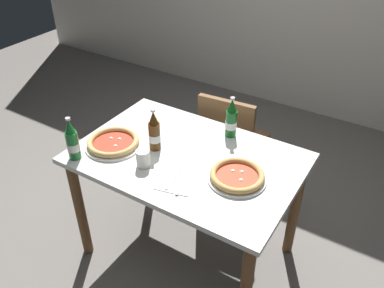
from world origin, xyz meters
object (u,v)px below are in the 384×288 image
at_px(beer_bottle_right, 231,120).
at_px(dining_table_main, 187,173).
at_px(napkin_with_cutlery, 177,181).
at_px(chair_behind_table, 231,141).
at_px(beer_bottle_left, 72,142).
at_px(pizza_margherita_near, 237,176).
at_px(paper_cup, 143,158).
at_px(beer_bottle_center, 154,133).
at_px(pizza_marinara_far, 113,143).

bearing_deg(beer_bottle_right, dining_table_main, -108.75).
relative_size(beer_bottle_right, napkin_with_cutlery, 1.14).
distance_m(dining_table_main, chair_behind_table, 0.63).
bearing_deg(beer_bottle_left, pizza_margherita_near, 19.68).
xyz_separation_m(chair_behind_table, beer_bottle_left, (-0.46, -0.94, 0.37)).
relative_size(beer_bottle_left, paper_cup, 2.60).
bearing_deg(beer_bottle_right, beer_bottle_center, -131.04).
height_order(beer_bottle_right, napkin_with_cutlery, beer_bottle_right).
distance_m(beer_bottle_right, napkin_with_cutlery, 0.52).
height_order(pizza_margherita_near, paper_cup, paper_cup).
height_order(chair_behind_table, paper_cup, chair_behind_table).
relative_size(dining_table_main, beer_bottle_center, 4.86).
xyz_separation_m(chair_behind_table, pizza_marinara_far, (-0.36, -0.74, 0.29)).
bearing_deg(dining_table_main, napkin_with_cutlery, -70.68).
xyz_separation_m(pizza_margherita_near, pizza_marinara_far, (-0.72, -0.10, -0.00)).
bearing_deg(pizza_margherita_near, chair_behind_table, 118.62).
relative_size(beer_bottle_right, paper_cup, 2.60).
bearing_deg(paper_cup, beer_bottle_center, 104.75).
relative_size(pizza_marinara_far, beer_bottle_right, 1.26).
distance_m(dining_table_main, pizza_marinara_far, 0.44).
relative_size(chair_behind_table, beer_bottle_center, 3.44).
xyz_separation_m(dining_table_main, beer_bottle_left, (-0.50, -0.33, 0.22)).
relative_size(chair_behind_table, beer_bottle_left, 3.44).
height_order(beer_bottle_center, napkin_with_cutlery, beer_bottle_center).
relative_size(beer_bottle_center, beer_bottle_right, 1.00).
relative_size(dining_table_main, pizza_marinara_far, 3.85).
distance_m(chair_behind_table, pizza_margherita_near, 0.79).
xyz_separation_m(pizza_margherita_near, beer_bottle_left, (-0.82, -0.29, 0.08)).
distance_m(beer_bottle_center, napkin_with_cutlery, 0.33).
relative_size(pizza_margherita_near, napkin_with_cutlery, 1.36).
distance_m(chair_behind_table, beer_bottle_center, 0.76).
bearing_deg(beer_bottle_right, paper_cup, -116.82).
xyz_separation_m(dining_table_main, beer_bottle_right, (0.10, 0.30, 0.22)).
distance_m(chair_behind_table, napkin_with_cutlery, 0.87).
bearing_deg(napkin_with_cutlery, beer_bottle_right, 86.50).
xyz_separation_m(pizza_margherita_near, napkin_with_cutlery, (-0.24, -0.17, -0.02)).
xyz_separation_m(pizza_margherita_near, paper_cup, (-0.46, -0.16, 0.03)).
bearing_deg(pizza_margherita_near, beer_bottle_right, 122.06).
xyz_separation_m(beer_bottle_left, napkin_with_cutlery, (0.57, 0.12, -0.10)).
bearing_deg(dining_table_main, paper_cup, -127.65).
xyz_separation_m(pizza_marinara_far, beer_bottle_right, (0.50, 0.44, 0.08)).
xyz_separation_m(dining_table_main, napkin_with_cutlery, (0.07, -0.21, 0.12)).
bearing_deg(pizza_margherita_near, beer_bottle_left, -160.32).
distance_m(pizza_margherita_near, pizza_marinara_far, 0.72).
height_order(pizza_margherita_near, pizza_marinara_far, same).
xyz_separation_m(beer_bottle_center, napkin_with_cutlery, (0.26, -0.17, -0.10)).
bearing_deg(chair_behind_table, pizza_margherita_near, 114.10).
bearing_deg(pizza_margherita_near, pizza_marinara_far, -172.02).
xyz_separation_m(beer_bottle_center, paper_cup, (0.04, -0.16, -0.06)).
distance_m(pizza_marinara_far, beer_bottle_center, 0.25).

